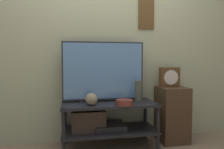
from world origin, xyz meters
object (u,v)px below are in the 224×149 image
at_px(television, 103,71).
at_px(vase_tall_ceramic, 138,91).
at_px(vase_round_glass, 91,99).
at_px(vase_slim_bronze, 125,91).
at_px(vase_wide_bowl, 124,102).
at_px(mantel_clock, 169,77).

height_order(television, vase_tall_ceramic, television).
bearing_deg(vase_round_glass, vase_slim_bronze, 33.72).
relative_size(vase_round_glass, vase_wide_bowl, 0.72).
height_order(vase_slim_bronze, mantel_clock, mantel_clock).
distance_m(vase_round_glass, vase_tall_ceramic, 0.58).
xyz_separation_m(television, vase_round_glass, (-0.17, -0.22, -0.31)).
bearing_deg(television, mantel_clock, -1.03).
xyz_separation_m(vase_round_glass, vase_slim_bronze, (0.47, 0.32, 0.04)).
height_order(vase_tall_ceramic, vase_wide_bowl, vase_tall_ceramic).
distance_m(vase_slim_bronze, vase_tall_ceramic, 0.27).
xyz_separation_m(television, vase_wide_bowl, (0.20, -0.27, -0.35)).
relative_size(vase_slim_bronze, vase_wide_bowl, 1.15).
bearing_deg(vase_wide_bowl, vase_slim_bronze, 74.24).
height_order(television, vase_slim_bronze, television).
distance_m(vase_round_glass, mantel_clock, 1.08).
bearing_deg(mantel_clock, television, 178.97).
height_order(vase_wide_bowl, mantel_clock, mantel_clock).
xyz_separation_m(vase_slim_bronze, vase_tall_ceramic, (0.10, -0.25, 0.02)).
height_order(vase_slim_bronze, vase_wide_bowl, vase_slim_bronze).
xyz_separation_m(vase_tall_ceramic, vase_wide_bowl, (-0.20, -0.13, -0.10)).
height_order(vase_round_glass, vase_slim_bronze, vase_slim_bronze).
relative_size(vase_tall_ceramic, vase_wide_bowl, 1.36).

